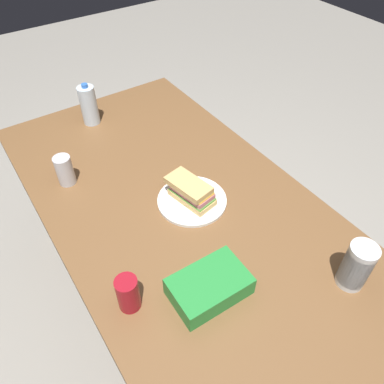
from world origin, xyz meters
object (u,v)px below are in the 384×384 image
at_px(soda_can_red, 128,293).
at_px(water_bottle_tall, 89,105).
at_px(dining_table, 185,224).
at_px(plastic_cup_stack, 357,266).
at_px(sandwich, 191,191).
at_px(paper_plate, 192,200).
at_px(soda_can_silver, 65,170).
at_px(chip_bag, 209,286).

relative_size(soda_can_red, water_bottle_tall, 0.62).
relative_size(dining_table, plastic_cup_stack, 10.73).
relative_size(dining_table, sandwich, 9.18).
height_order(paper_plate, sandwich, sandwich).
xyz_separation_m(plastic_cup_stack, soda_can_silver, (0.92, 0.55, -0.02)).
xyz_separation_m(paper_plate, chip_bag, (-0.35, 0.17, 0.03)).
distance_m(sandwich, soda_can_red, 0.46).
relative_size(dining_table, water_bottle_tall, 9.08).
xyz_separation_m(soda_can_red, water_bottle_tall, (0.95, -0.29, 0.03)).
bearing_deg(water_bottle_tall, dining_table, -175.78).
xyz_separation_m(paper_plate, soda_can_silver, (0.36, 0.34, 0.06)).
distance_m(water_bottle_tall, soda_can_silver, 0.42).
height_order(dining_table, soda_can_silver, soda_can_silver).
xyz_separation_m(soda_can_red, soda_can_silver, (0.61, -0.04, 0.00)).
distance_m(sandwich, soda_can_silver, 0.50).
relative_size(paper_plate, soda_can_silver, 2.12).
relative_size(dining_table, chip_bag, 7.79).
relative_size(soda_can_red, chip_bag, 0.53).
relative_size(paper_plate, water_bottle_tall, 1.31).
relative_size(dining_table, paper_plate, 6.92).
distance_m(paper_plate, sandwich, 0.05).
relative_size(sandwich, plastic_cup_stack, 1.17).
distance_m(soda_can_red, chip_bag, 0.24).
height_order(paper_plate, soda_can_red, soda_can_red).
bearing_deg(dining_table, sandwich, -64.79).
bearing_deg(plastic_cup_stack, soda_can_silver, 31.03).
distance_m(chip_bag, water_bottle_tall, 1.05).
bearing_deg(water_bottle_tall, chip_bag, 175.87).
relative_size(paper_plate, sandwich, 1.33).
relative_size(sandwich, soda_can_silver, 1.60).
height_order(dining_table, paper_plate, paper_plate).
bearing_deg(chip_bag, water_bottle_tall, 87.38).
xyz_separation_m(sandwich, plastic_cup_stack, (-0.56, -0.21, 0.03)).
relative_size(chip_bag, soda_can_silver, 1.89).
xyz_separation_m(sandwich, soda_can_silver, (0.36, 0.34, 0.01)).
height_order(chip_bag, plastic_cup_stack, plastic_cup_stack).
bearing_deg(paper_plate, dining_table, 110.25).
relative_size(sandwich, water_bottle_tall, 0.99).
xyz_separation_m(paper_plate, plastic_cup_stack, (-0.56, -0.21, 0.08)).
relative_size(soda_can_red, plastic_cup_stack, 0.73).
bearing_deg(sandwich, dining_table, 115.21).
distance_m(dining_table, plastic_cup_stack, 0.62).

